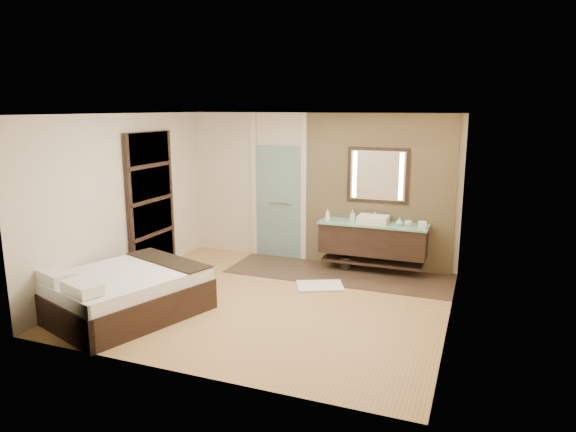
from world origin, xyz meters
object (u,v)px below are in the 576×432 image
at_px(mirror_unit, 378,175).
at_px(bed, 125,293).
at_px(vanity, 373,239).
at_px(waste_bin, 346,263).

distance_m(mirror_unit, bed, 4.51).
bearing_deg(vanity, mirror_unit, 90.00).
height_order(bed, waste_bin, bed).
relative_size(mirror_unit, waste_bin, 4.47).
relative_size(vanity, bed, 0.79).
distance_m(vanity, waste_bin, 0.64).
bearing_deg(waste_bin, bed, -127.56).
relative_size(bed, waste_bin, 9.83).
xyz_separation_m(vanity, mirror_unit, (0.00, 0.24, 1.07)).
distance_m(vanity, bed, 4.14).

